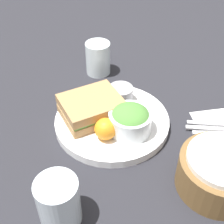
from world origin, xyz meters
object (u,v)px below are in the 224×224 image
Objects in this scene: drink_glass at (59,202)px; bread_basket at (219,172)px; salad_bowl at (130,120)px; dressing_cup at (121,94)px; water_glass at (97,58)px; plate at (112,121)px; sandwich at (92,108)px.

bread_basket is (-0.32, -0.02, -0.01)m from drink_glass.
salad_bowl is 0.22m from bread_basket.
drink_glass is at bearing 3.51° from bread_basket.
salad_bowl is 1.59× the size of dressing_cup.
salad_bowl is at bearing 89.90° from dressing_cup.
water_glass is (0.04, -0.18, 0.01)m from dressing_cup.
plate is at bearing 61.97° from dressing_cup.
water_glass reaches higher than dressing_cup.
sandwich is 0.27m from drink_glass.
drink_glass is 0.32m from bread_basket.
plate is at bearing -120.36° from drink_glass.
bread_basket is 0.50m from water_glass.
salad_bowl is at bearing -49.74° from bread_basket.
sandwich is 0.10m from dressing_cup.
salad_bowl is 0.26m from drink_glass.
bread_basket reaches higher than plate.
plate is 0.07m from salad_bowl.
plate is 1.67× the size of sandwich.
bread_basket is (-0.18, 0.22, 0.03)m from plate.
drink_glass reaches higher than plate.
sandwich is at bearing -38.85° from salad_bowl.
plate is at bearing -50.70° from bread_basket.
water_glass is at bearing -82.58° from salad_bowl.
dressing_cup is (-0.03, -0.07, 0.03)m from plate.
dressing_cup is 0.18m from water_glass.
sandwich is 0.23m from water_glass.
plate is 0.08m from dressing_cup.
bread_basket is at bearing 116.97° from dressing_cup.
drink_glass is 1.05× the size of water_glass.
dressing_cup is at bearing -118.03° from plate.
dressing_cup is at bearing -150.43° from sandwich.
salad_bowl is (-0.08, 0.07, 0.01)m from sandwich.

